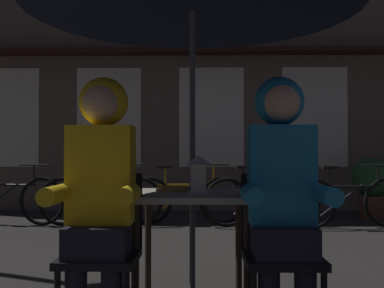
# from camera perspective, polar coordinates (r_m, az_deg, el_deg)

# --- Properties ---
(cafe_table) EXTENTS (0.72, 0.72, 0.74)m
(cafe_table) POSITION_cam_1_polar(r_m,az_deg,el_deg) (2.92, 0.05, -7.90)
(cafe_table) COLOR #B2AD9E
(cafe_table) RESTS_ON ground_plane
(lantern) EXTENTS (0.11, 0.11, 0.23)m
(lantern) POSITION_cam_1_polar(r_m,az_deg,el_deg) (2.82, 0.78, -3.61)
(lantern) COLOR white
(lantern) RESTS_ON cafe_table
(chair_left) EXTENTS (0.40, 0.40, 0.87)m
(chair_left) POSITION_cam_1_polar(r_m,az_deg,el_deg) (2.64, -10.84, -11.90)
(chair_left) COLOR black
(chair_left) RESTS_ON ground_plane
(chair_right) EXTENTS (0.40, 0.40, 0.87)m
(chair_right) POSITION_cam_1_polar(r_m,az_deg,el_deg) (2.62, 10.69, -11.99)
(chair_right) COLOR black
(chair_right) RESTS_ON ground_plane
(person_left_hooded) EXTENTS (0.45, 0.56, 1.40)m
(person_left_hooded) POSITION_cam_1_polar(r_m,az_deg,el_deg) (2.54, -11.08, -4.19)
(person_left_hooded) COLOR black
(person_left_hooded) RESTS_ON ground_plane
(person_right_hooded) EXTENTS (0.45, 0.56, 1.40)m
(person_right_hooded) POSITION_cam_1_polar(r_m,az_deg,el_deg) (2.52, 10.87, -4.22)
(person_right_hooded) COLOR black
(person_right_hooded) RESTS_ON ground_plane
(shopfront_building) EXTENTS (10.00, 0.93, 6.20)m
(shopfront_building) POSITION_cam_1_polar(r_m,az_deg,el_deg) (8.56, 2.33, 13.12)
(shopfront_building) COLOR #6B5B4C
(shopfront_building) RESTS_ON ground_plane
(bicycle_nearest) EXTENTS (1.67, 0.31, 0.84)m
(bicycle_nearest) POSITION_cam_1_polar(r_m,az_deg,el_deg) (6.98, -21.54, -6.28)
(bicycle_nearest) COLOR black
(bicycle_nearest) RESTS_ON ground_plane
(bicycle_second) EXTENTS (1.68, 0.21, 0.84)m
(bicycle_second) POSITION_cam_1_polar(r_m,az_deg,el_deg) (6.52, -11.04, -6.71)
(bicycle_second) COLOR black
(bicycle_second) RESTS_ON ground_plane
(bicycle_third) EXTENTS (1.68, 0.08, 0.84)m
(bicycle_third) POSITION_cam_1_polar(r_m,az_deg,el_deg) (6.53, -0.79, -6.72)
(bicycle_third) COLOR black
(bicycle_third) RESTS_ON ground_plane
(bicycle_fourth) EXTENTS (1.65, 0.41, 0.84)m
(bicycle_fourth) POSITION_cam_1_polar(r_m,az_deg,el_deg) (6.46, 8.64, -6.77)
(bicycle_fourth) COLOR black
(bicycle_fourth) RESTS_ON ground_plane
(bicycle_fifth) EXTENTS (1.67, 0.28, 0.84)m
(bicycle_fifth) POSITION_cam_1_polar(r_m,az_deg,el_deg) (6.54, 18.72, -6.65)
(bicycle_fifth) COLOR black
(bicycle_fifth) RESTS_ON ground_plane
(book) EXTENTS (0.24, 0.20, 0.02)m
(book) POSITION_cam_1_polar(r_m,az_deg,el_deg) (3.04, -2.15, -5.49)
(book) COLOR olive
(book) RESTS_ON cafe_table
(potted_plant) EXTENTS (0.60, 0.60, 0.92)m
(potted_plant) POSITION_cam_1_polar(r_m,az_deg,el_deg) (7.64, 21.04, -4.35)
(potted_plant) COLOR brown
(potted_plant) RESTS_ON ground_plane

